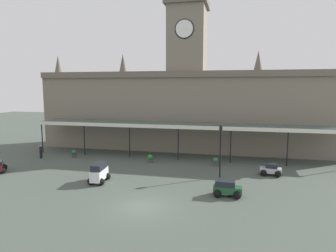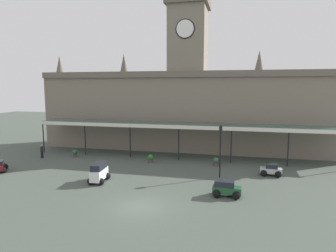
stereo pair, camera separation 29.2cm
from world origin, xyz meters
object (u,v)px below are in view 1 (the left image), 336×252
pedestrian_crossing_forecourt (41,151)px  planter_by_canopy (74,154)px  planter_near_kerb (150,158)px  victorian_lamppost (220,145)px  car_green_estate (227,189)px  car_white_van (99,174)px  car_silver_sedan (271,170)px  planter_forecourt_centre (216,161)px

pedestrian_crossing_forecourt → planter_by_canopy: (3.75, 1.25, -0.42)m
pedestrian_crossing_forecourt → planter_near_kerb: size_ratio=1.74×
victorian_lamppost → planter_near_kerb: size_ratio=5.43×
car_green_estate → victorian_lamppost: 5.68m
car_white_van → planter_by_canopy: size_ratio=2.58×
car_green_estate → car_white_van: bearing=175.2°
pedestrian_crossing_forecourt → planter_by_canopy: 3.97m
car_silver_sedan → planter_near_kerb: size_ratio=2.20×
car_white_van → victorian_lamppost: size_ratio=0.47×
planter_near_kerb → planter_forecourt_centre: (7.51, 0.26, 0.00)m
car_green_estate → planter_forecourt_centre: bearing=99.3°
car_silver_sedan → car_green_estate: size_ratio=0.93×
car_silver_sedan → planter_by_canopy: (-23.05, 2.49, -0.01)m
planter_near_kerb → planter_by_canopy: 9.97m
car_white_van → planter_forecourt_centre: bearing=38.8°
victorian_lamppost → car_green_estate: bearing=-80.5°
car_green_estate → planter_forecourt_centre: (-1.49, 9.12, -0.07)m
planter_near_kerb → planter_by_canopy: (-9.97, 0.32, 0.00)m
car_silver_sedan → car_white_van: (-15.69, -5.71, 0.30)m
victorian_lamppost → planter_near_kerb: bearing=154.4°
car_white_van → planter_forecourt_centre: size_ratio=2.58×
planter_near_kerb → planter_by_canopy: size_ratio=1.00×
planter_near_kerb → pedestrian_crossing_forecourt: bearing=-176.1°
car_white_van → planter_forecourt_centre: car_white_van is taller
car_white_van → victorian_lamppost: bearing=20.2°
car_green_estate → planter_near_kerb: bearing=135.4°
car_white_van → planter_forecourt_centre: 12.99m
car_white_van → planter_by_canopy: car_white_van is taller
victorian_lamppost → planter_by_canopy: bearing=166.9°
victorian_lamppost → planter_forecourt_centre: 5.02m
car_green_estate → planter_by_canopy: (-18.96, 9.18, -0.07)m
planter_forecourt_centre → pedestrian_crossing_forecourt: bearing=-176.8°
car_green_estate → planter_by_canopy: car_green_estate is taller
pedestrian_crossing_forecourt → planter_near_kerb: pedestrian_crossing_forecourt is taller
planter_near_kerb → car_white_van: bearing=-108.3°
car_green_estate → planter_by_canopy: bearing=154.2°
car_white_van → victorian_lamppost: (10.78, 3.97, 2.41)m
car_green_estate → pedestrian_crossing_forecourt: pedestrian_crossing_forecourt is taller
car_silver_sedan → planter_near_kerb: bearing=170.6°
car_green_estate → planter_forecourt_centre: car_green_estate is taller
pedestrian_crossing_forecourt → car_silver_sedan: bearing=-2.6°
car_silver_sedan → pedestrian_crossing_forecourt: size_ratio=1.27×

